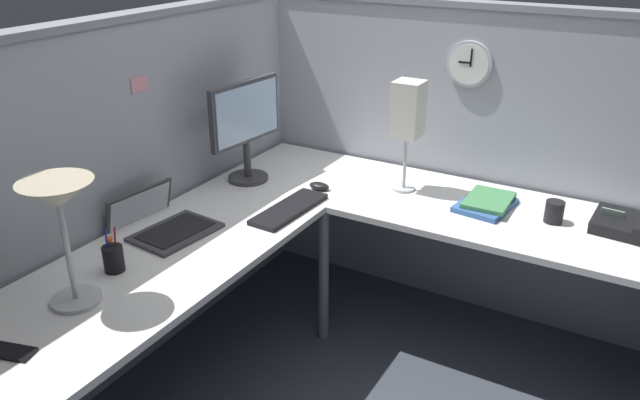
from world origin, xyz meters
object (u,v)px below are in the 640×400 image
computer_mouse (319,186)px  desk_lamp_dome (59,205)px  wall_clock (470,64)px  office_phone (621,225)px  pen_cup (113,258)px  book_stack (487,203)px  desk_lamp_paper (408,113)px  laptop (160,223)px  monitor (246,123)px  coffee_mug (554,212)px  keyboard (289,209)px  cell_phone (11,352)px

computer_mouse → desk_lamp_dome: 1.33m
wall_clock → office_phone: bearing=-110.2°
pen_cup → book_stack: 1.62m
book_stack → desk_lamp_paper: 0.55m
laptop → pen_cup: 0.36m
desk_lamp_dome → office_phone: desk_lamp_dome is taller
laptop → desk_lamp_dome: desk_lamp_dome is taller
laptop → monitor: bearing=-0.7°
monitor → computer_mouse: (0.07, -0.37, -0.28)m
computer_mouse → desk_lamp_dome: bearing=169.5°
computer_mouse → coffee_mug: size_ratio=1.08×
coffee_mug → pen_cup: bearing=132.9°
office_phone → desk_lamp_paper: size_ratio=0.42×
keyboard → computer_mouse: (0.28, 0.01, 0.01)m
computer_mouse → coffee_mug: (0.19, -1.06, 0.03)m
monitor → cell_phone: (-1.49, -0.19, -0.29)m
laptop → computer_mouse: laptop is taller
monitor → office_phone: bearing=-80.2°
desk_lamp_paper → coffee_mug: bearing=-91.0°
laptop → wall_clock: size_ratio=1.88×
keyboard → coffee_mug: size_ratio=4.48×
keyboard → desk_lamp_paper: desk_lamp_paper is taller
monitor → desk_lamp_paper: desk_lamp_paper is taller
desk_lamp_paper → computer_mouse: bearing=119.7°
monitor → keyboard: (-0.22, -0.38, -0.28)m
monitor → coffee_mug: size_ratio=5.21×
keyboard → book_stack: size_ratio=1.41×
computer_mouse → pen_cup: bearing=165.2°
keyboard → computer_mouse: size_ratio=4.13×
desk_lamp_dome → desk_lamp_paper: (1.46, -0.59, 0.02)m
cell_phone → book_stack: (1.75, -0.94, 0.02)m
desk_lamp_dome → book_stack: bearing=-34.3°
keyboard → office_phone: 1.40m
laptop → cell_phone: (-0.86, -0.20, -0.02)m
computer_mouse → desk_lamp_paper: bearing=-60.3°
office_phone → wall_clock: wall_clock is taller
office_phone → laptop: bearing=118.5°
office_phone → pen_cup: bearing=128.5°
laptop → computer_mouse: bearing=-28.4°
monitor → desk_lamp_dome: size_ratio=1.12×
desk_lamp_paper → wall_clock: bearing=-29.7°
computer_mouse → pen_cup: pen_cup is taller
monitor → book_stack: bearing=-76.8°
keyboard → desk_lamp_paper: bearing=-32.6°
wall_clock → book_stack: bearing=-143.6°
pen_cup → computer_mouse: bearing=-14.8°
keyboard → office_phone: size_ratio=1.94×
laptop → keyboard: laptop is taller
monitor → pen_cup: bearing=-174.6°
office_phone → monitor: bearing=99.8°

